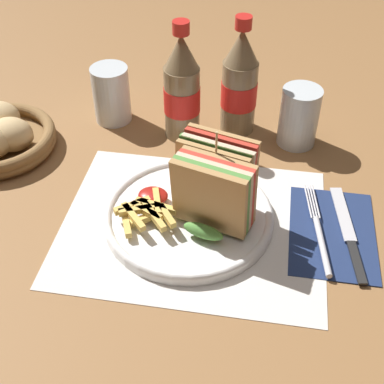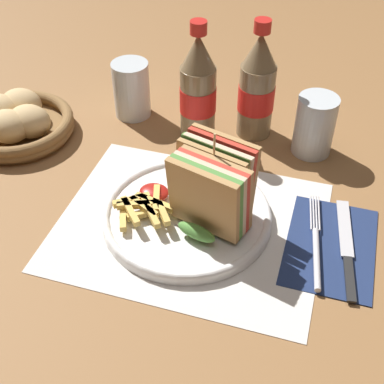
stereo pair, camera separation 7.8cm
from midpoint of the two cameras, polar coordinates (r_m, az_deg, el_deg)
name	(u,v)px [view 1 (the left image)]	position (r m, az deg, el deg)	size (l,w,h in m)	color
ground_plane	(191,211)	(0.81, -2.89, -2.14)	(4.00, 4.00, 0.00)	olive
placemat	(193,225)	(0.79, -2.73, -3.67)	(0.38, 0.31, 0.00)	silver
plate_main	(190,216)	(0.79, -3.08, -2.69)	(0.25, 0.25, 0.02)	white
club_sandwich	(215,184)	(0.75, -0.58, 0.68)	(0.12, 0.13, 0.14)	tan
fries_pile	(148,212)	(0.77, -7.62, -2.25)	(0.10, 0.09, 0.02)	#E0B756
ketchup_blob	(153,196)	(0.80, -6.98, -0.51)	(0.05, 0.04, 0.02)	maroon
napkin	(332,232)	(0.80, 12.04, -4.33)	(0.12, 0.18, 0.00)	navy
fork	(320,236)	(0.78, 10.71, -4.78)	(0.04, 0.18, 0.01)	silver
knife	(348,233)	(0.79, 13.65, -4.41)	(0.04, 0.19, 0.00)	black
coke_bottle_near	(182,90)	(0.92, -3.57, 10.76)	(0.06, 0.06, 0.21)	#7A6647
coke_bottle_far	(239,84)	(0.94, 2.66, 11.35)	(0.06, 0.06, 0.21)	#7A6647
glass_near	(299,117)	(0.93, 8.98, 7.84)	(0.07, 0.07, 0.10)	silver
glass_far	(111,94)	(1.00, -10.87, 10.12)	(0.07, 0.07, 0.10)	silver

